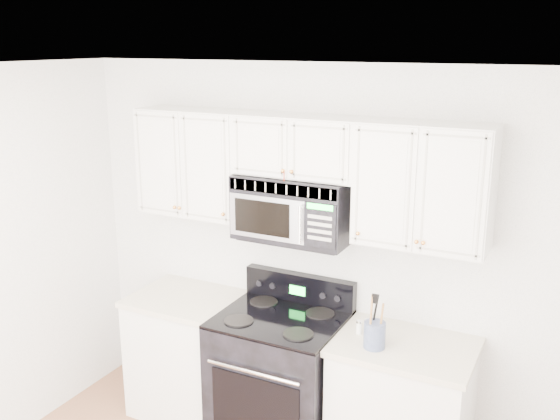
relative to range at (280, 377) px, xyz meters
The scene contains 9 objects.
room 1.62m from the range, 88.02° to the right, with size 3.51×3.51×2.61m.
base_cabinet_left 0.75m from the range, behind, with size 0.86×0.65×0.92m.
base_cabinet_right 0.85m from the range, ahead, with size 0.86×0.65×0.92m.
range is the anchor object (origin of this frame).
upper_cabinets 1.46m from the range, 75.17° to the left, with size 2.44×0.37×0.75m.
microwave 1.19m from the range, 80.84° to the left, with size 0.77×0.44×0.43m.
utensil_crock 0.87m from the range, ahead, with size 0.13×0.13×0.35m.
shaker_salt 0.73m from the range, ahead, with size 0.04×0.04×0.09m.
shaker_pepper 0.77m from the range, ahead, with size 0.04×0.04×0.10m.
Camera 1 is at (1.69, -2.04, 2.73)m, focal length 40.00 mm.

